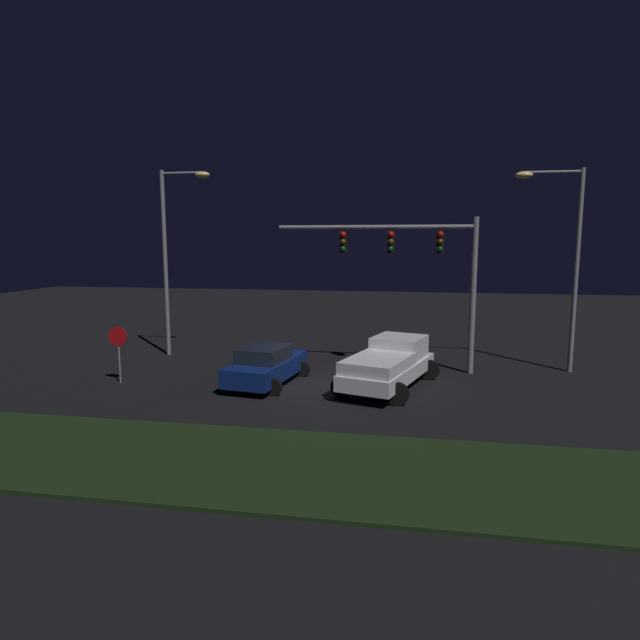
# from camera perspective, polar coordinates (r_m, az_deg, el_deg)

# --- Properties ---
(ground_plane) EXTENTS (80.00, 80.00, 0.00)m
(ground_plane) POSITION_cam_1_polar(r_m,az_deg,el_deg) (21.18, -1.21, -6.74)
(ground_plane) COLOR black
(grass_median) EXTENTS (20.89, 4.83, 0.10)m
(grass_median) POSITION_cam_1_polar(r_m,az_deg,el_deg) (13.90, -7.83, -14.83)
(grass_median) COLOR black
(grass_median) RESTS_ON ground_plane
(pickup_truck) EXTENTS (3.91, 5.75, 1.80)m
(pickup_truck) POSITION_cam_1_polar(r_m,az_deg,el_deg) (20.62, 7.44, -4.36)
(pickup_truck) COLOR silver
(pickup_truck) RESTS_ON ground_plane
(car_sedan) EXTENTS (2.89, 4.61, 1.51)m
(car_sedan) POSITION_cam_1_polar(r_m,az_deg,el_deg) (21.07, -5.73, -4.79)
(car_sedan) COLOR navy
(car_sedan) RESTS_ON ground_plane
(traffic_signal_gantry) EXTENTS (8.32, 0.56, 6.50)m
(traffic_signal_gantry) POSITION_cam_1_polar(r_m,az_deg,el_deg) (22.88, 9.93, 6.68)
(traffic_signal_gantry) COLOR slate
(traffic_signal_gantry) RESTS_ON ground_plane
(street_lamp_left) EXTENTS (2.46, 0.44, 8.81)m
(street_lamp_left) POSITION_cam_1_polar(r_m,az_deg,el_deg) (26.74, -15.27, 7.96)
(street_lamp_left) COLOR slate
(street_lamp_left) RESTS_ON ground_plane
(street_lamp_right) EXTENTS (2.72, 0.44, 8.47)m
(street_lamp_right) POSITION_cam_1_polar(r_m,az_deg,el_deg) (24.69, 24.45, 7.14)
(street_lamp_right) COLOR slate
(street_lamp_right) RESTS_ON ground_plane
(stop_sign) EXTENTS (0.76, 0.08, 2.23)m
(stop_sign) POSITION_cam_1_polar(r_m,az_deg,el_deg) (22.39, -20.59, -2.35)
(stop_sign) COLOR slate
(stop_sign) RESTS_ON ground_plane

